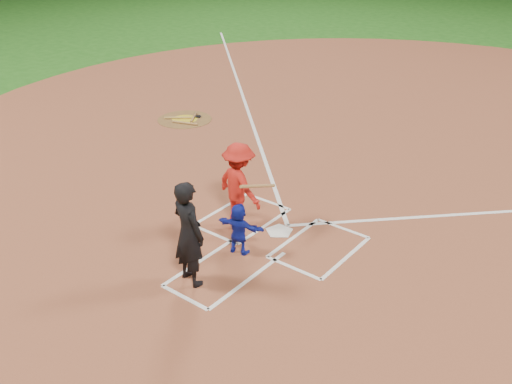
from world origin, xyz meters
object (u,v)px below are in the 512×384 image
Objects in this scene: home_plate at (279,231)px; umpire at (189,233)px; catcher at (239,229)px; on_deck_circle at (185,119)px; batter_at_plate at (239,185)px.

umpire is at bearing 83.82° from home_plate.
catcher is at bearing 81.28° from home_plate.
umpire is (-0.26, -2.36, 0.98)m from home_plate.
catcher reaches higher than home_plate.
home_plate is 7.34m from on_deck_circle.
batter_at_plate is at bearing -35.95° from on_deck_circle.
batter_at_plate is at bearing -63.19° from umpire.
catcher is at bearing -82.91° from umpire.
umpire is (6.07, -6.07, 0.98)m from on_deck_circle.
on_deck_circle is at bearing -49.47° from catcher.
home_plate is 0.30× the size of umpire.
catcher is (6.16, -4.82, 0.52)m from on_deck_circle.
umpire reaches higher than batter_at_plate.
on_deck_circle is at bearing -30.41° from home_plate.
home_plate is at bearing -85.17° from umpire.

